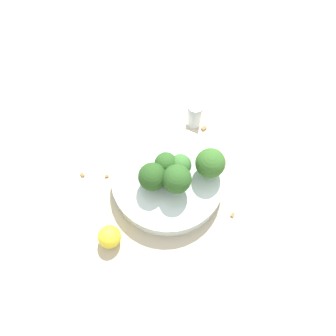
{
  "coord_description": "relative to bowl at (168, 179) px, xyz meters",
  "views": [
    {
      "loc": [
        -0.09,
        -0.24,
        0.6
      ],
      "look_at": [
        0.0,
        0.0,
        0.07
      ],
      "focal_mm": 35.0,
      "sensor_mm": 36.0,
      "label": 1
    }
  ],
  "objects": [
    {
      "name": "pepper_shaker",
      "position": [
        0.1,
        0.11,
        0.01
      ],
      "size": [
        0.03,
        0.03,
        0.06
      ],
      "color": "silver",
      "rests_on": "ground_plane"
    },
    {
      "name": "lemon_wedge",
      "position": [
        -0.14,
        -0.07,
        0.0
      ],
      "size": [
        0.04,
        0.04,
        0.04
      ],
      "primitive_type": "sphere",
      "color": "yellow",
      "rests_on": "ground_plane"
    },
    {
      "name": "broccoli_floret_3",
      "position": [
        -0.03,
        -0.01,
        0.05
      ],
      "size": [
        0.05,
        0.05,
        0.06
      ],
      "color": "#8EB770",
      "rests_on": "bowl"
    },
    {
      "name": "broccoli_floret_2",
      "position": [
        0.01,
        -0.03,
        0.06
      ],
      "size": [
        0.05,
        0.05,
        0.07
      ],
      "color": "#7A9E5B",
      "rests_on": "bowl"
    },
    {
      "name": "bowl",
      "position": [
        0.0,
        0.0,
        0.0
      ],
      "size": [
        0.22,
        0.22,
        0.04
      ],
      "primitive_type": "cylinder",
      "color": "silver",
      "rests_on": "ground_plane"
    },
    {
      "name": "almond_crumb_0",
      "position": [
        -0.16,
        0.08,
        -0.01
      ],
      "size": [
        0.01,
        0.01,
        0.01
      ],
      "primitive_type": "cube",
      "rotation": [
        0.0,
        0.0,
        1.91
      ],
      "color": "olive",
      "rests_on": "ground_plane"
    },
    {
      "name": "almond_crumb_1",
      "position": [
        0.12,
        0.09,
        -0.01
      ],
      "size": [
        0.01,
        0.01,
        0.01
      ],
      "primitive_type": "cube",
      "rotation": [
        0.0,
        0.0,
        3.47
      ],
      "color": "olive",
      "rests_on": "ground_plane"
    },
    {
      "name": "broccoli_floret_1",
      "position": [
        0.02,
        0.0,
        0.04
      ],
      "size": [
        0.04,
        0.04,
        0.05
      ],
      "color": "#8EB770",
      "rests_on": "bowl"
    },
    {
      "name": "broccoli_floret_4",
      "position": [
        0.07,
        -0.02,
        0.05
      ],
      "size": [
        0.06,
        0.06,
        0.06
      ],
      "color": "#84AD66",
      "rests_on": "bowl"
    },
    {
      "name": "broccoli_floret_0",
      "position": [
        -0.0,
        0.01,
        0.05
      ],
      "size": [
        0.04,
        0.04,
        0.05
      ],
      "color": "#7A9E5B",
      "rests_on": "bowl"
    },
    {
      "name": "ground_plane",
      "position": [
        0.0,
        0.0,
        -0.02
      ],
      "size": [
        3.0,
        3.0,
        0.0
      ],
      "primitive_type": "plane",
      "color": "beige"
    },
    {
      "name": "almond_crumb_2",
      "position": [
        0.09,
        -0.11,
        -0.01
      ],
      "size": [
        0.01,
        0.01,
        0.01
      ],
      "primitive_type": "cube",
      "rotation": [
        0.0,
        0.0,
        3.78
      ],
      "color": "olive",
      "rests_on": "ground_plane"
    },
    {
      "name": "almond_crumb_3",
      "position": [
        -0.11,
        0.06,
        -0.01
      ],
      "size": [
        0.01,
        0.01,
        0.01
      ],
      "primitive_type": "cube",
      "rotation": [
        0.0,
        0.0,
        6.13
      ],
      "color": "olive",
      "rests_on": "ground_plane"
    }
  ]
}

